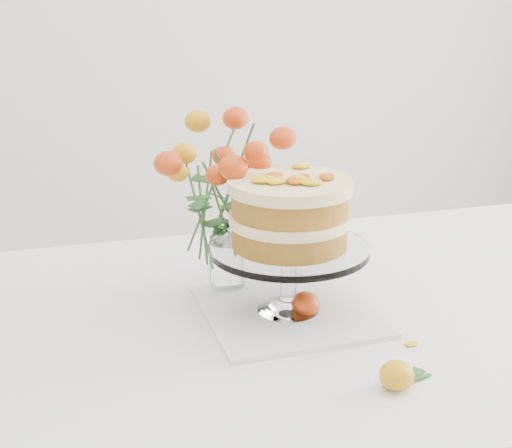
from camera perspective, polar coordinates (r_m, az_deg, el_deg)
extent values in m
cube|color=tan|center=(1.35, 7.88, -7.19)|extent=(1.40, 0.90, 0.04)
cylinder|color=tan|center=(1.76, -17.61, -15.36)|extent=(0.06, 0.06, 0.71)
cylinder|color=tan|center=(2.10, 19.09, -9.80)|extent=(0.06, 0.06, 0.71)
cube|color=white|center=(1.34, 7.92, -6.31)|extent=(1.42, 0.92, 0.01)
cube|color=white|center=(1.78, 1.78, -3.38)|extent=(1.42, 0.01, 0.20)
cube|color=white|center=(1.28, 2.58, -7.01)|extent=(0.30, 0.30, 0.01)
cylinder|color=white|center=(1.25, 2.62, -4.14)|extent=(0.03, 0.03, 0.09)
cylinder|color=white|center=(1.24, 2.66, -1.96)|extent=(0.28, 0.28, 0.01)
cylinder|color=#975722|center=(1.23, 2.68, -0.83)|extent=(0.24, 0.24, 0.04)
cylinder|color=#FFEAA4|center=(1.22, 2.70, 0.46)|extent=(0.25, 0.25, 0.02)
cylinder|color=#975722|center=(1.21, 2.72, 1.76)|extent=(0.24, 0.24, 0.04)
cylinder|color=#FFEAA4|center=(1.20, 2.74, 3.13)|extent=(0.25, 0.25, 0.02)
cylinder|color=white|center=(1.38, -2.38, -5.08)|extent=(0.06, 0.06, 0.01)
cylinder|color=white|center=(1.37, -2.41, -3.36)|extent=(0.07, 0.07, 0.08)
ellipsoid|color=orange|center=(1.07, 11.17, -11.79)|extent=(0.05, 0.05, 0.04)
cylinder|color=#2D5923|center=(1.10, 12.57, -12.13)|extent=(0.06, 0.02, 0.01)
ellipsoid|color=#BB2409|center=(1.27, 3.96, -6.42)|extent=(0.05, 0.05, 0.04)
cylinder|color=#2D5923|center=(1.29, 5.56, -7.10)|extent=(0.06, 0.01, 0.01)
ellipsoid|color=yellow|center=(1.22, 4.63, -8.69)|extent=(0.03, 0.02, 0.00)
ellipsoid|color=yellow|center=(1.22, 9.75, -8.82)|extent=(0.03, 0.02, 0.00)
ellipsoid|color=yellow|center=(1.21, 12.31, -9.34)|extent=(0.03, 0.02, 0.00)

